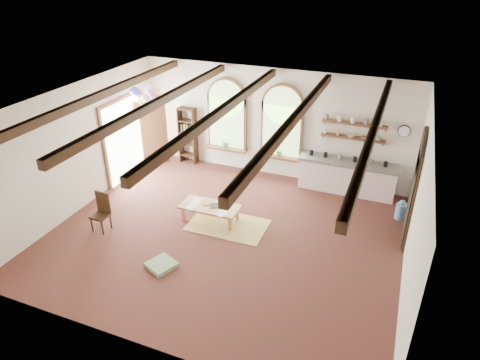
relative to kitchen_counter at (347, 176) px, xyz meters
The scene contains 27 objects.
floor 3.97m from the kitchen_counter, 125.71° to the right, with size 8.00×8.00×0.00m, color #4E2320.
ceiling_beams 4.73m from the kitchen_counter, 125.71° to the right, with size 6.20×6.80×0.18m, color #322310, non-canonical shape.
window_left 3.88m from the kitchen_counter, behind, with size 1.30×0.28×2.20m.
window_right 2.32m from the kitchen_counter, behind, with size 1.30×0.28×2.20m.
left_doorway 6.44m from the kitchen_counter, 167.37° to the right, with size 0.10×1.90×2.50m, color brown.
right_doorway 2.45m from the kitchen_counter, 45.86° to the right, with size 0.10×1.30×2.40m, color black.
kitchen_counter is the anchor object (origin of this frame).
wall_shelf_lower 1.09m from the kitchen_counter, 90.00° to the left, with size 1.70×0.24×0.04m, color brown.
wall_shelf_upper 1.49m from the kitchen_counter, 90.00° to the left, with size 1.70×0.24×0.04m, color brown.
wall_clock 1.91m from the kitchen_counter, 11.31° to the left, with size 0.32×0.32×0.04m, color black.
bookshelf 5.02m from the kitchen_counter, behind, with size 0.53×0.32×1.80m.
coffee_table 3.99m from the kitchen_counter, 136.53° to the right, with size 1.47×0.68×0.42m.
side_chair 6.58m from the kitchen_counter, 141.62° to the right, with size 0.39×0.39×0.96m.
floor_mat 3.72m from the kitchen_counter, 130.60° to the right, with size 1.90×1.17×0.02m, color tan.
floor_cushion 5.71m from the kitchen_counter, 122.98° to the right, with size 0.54×0.54×0.09m, color #6D8D61.
water_jug_a 0.83m from the kitchen_counter, ahead, with size 0.29×0.29×0.56m.
water_jug_b 1.78m from the kitchen_counter, 30.63° to the right, with size 0.27×0.27×0.53m.
balloon_cluster 6.07m from the kitchen_counter, behind, with size 0.92×0.92×1.16m.
table_book 4.11m from the kitchen_counter, 138.95° to the right, with size 0.17×0.25×0.02m, color olive.
tablet 3.90m from the kitchen_counter, 135.97° to the right, with size 0.18×0.26×0.01m, color black.
potted_plant_left 3.72m from the kitchen_counter, behind, with size 0.27×0.23×0.30m, color #598C4C.
potted_plant_right 2.04m from the kitchen_counter, behind, with size 0.27×0.23×0.30m, color #598C4C.
shelf_cup_a 1.38m from the kitchen_counter, 166.50° to the left, with size 0.12×0.10×0.10m, color white.
shelf_cup_b 1.22m from the kitchen_counter, 155.77° to the left, with size 0.10×0.10×0.09m, color beige.
shelf_bowl_a 1.14m from the kitchen_counter, 105.52° to the left, with size 0.22×0.22×0.05m, color beige.
shelf_bowl_b 1.18m from the kitchen_counter, 30.96° to the left, with size 0.20×0.20×0.06m, color #8C664C.
shelf_vase 1.37m from the kitchen_counter, 15.48° to the left, with size 0.18×0.18×0.19m, color slate.
Camera 1 is at (3.43, -7.66, 5.92)m, focal length 32.00 mm.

